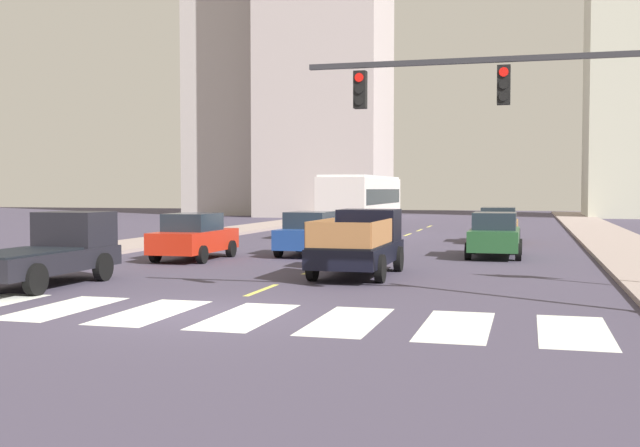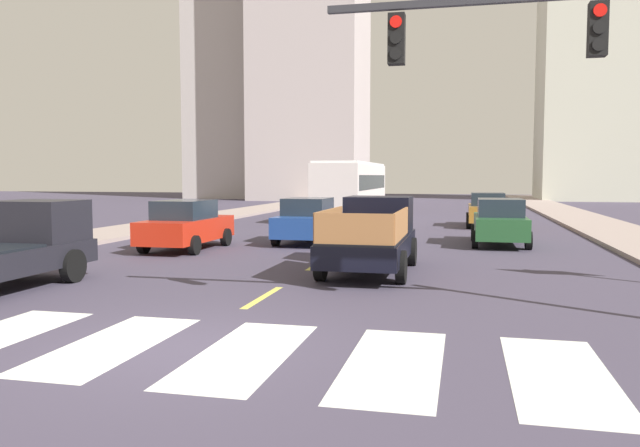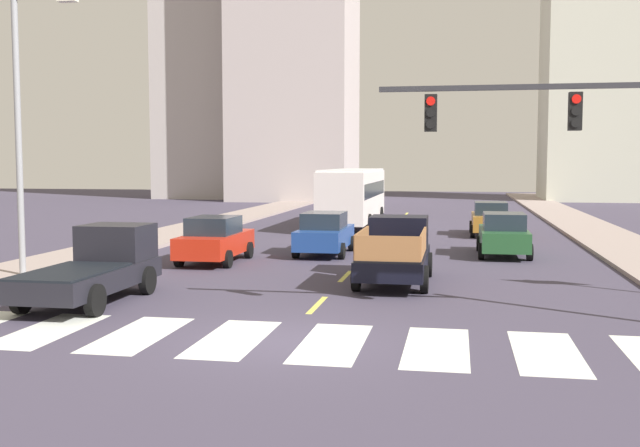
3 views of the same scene
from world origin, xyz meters
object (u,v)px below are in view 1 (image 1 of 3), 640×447
(pickup_dark, at_px, (50,251))
(sedan_mid, at_px, (495,235))
(sedan_near_right, at_px, (311,233))
(city_bus, at_px, (362,201))
(sedan_far, at_px, (498,225))
(sedan_near_left, at_px, (194,236))
(traffic_signal_gantry, at_px, (554,116))
(pickup_stakebed, at_px, (361,244))

(pickup_dark, bearing_deg, sedan_mid, 48.96)
(sedan_mid, xyz_separation_m, sedan_near_right, (-7.08, -0.88, 0.00))
(city_bus, distance_m, sedan_near_right, 12.65)
(sedan_far, relative_size, sedan_near_right, 1.00)
(city_bus, height_order, sedan_near_left, city_bus)
(traffic_signal_gantry, bearing_deg, pickup_dark, 174.44)
(pickup_stakebed, distance_m, sedan_near_right, 7.11)
(city_bus, bearing_deg, traffic_signal_gantry, -70.31)
(pickup_dark, relative_size, sedan_near_left, 1.18)
(traffic_signal_gantry, bearing_deg, sedan_near_right, 125.89)
(city_bus, relative_size, sedan_mid, 2.45)
(pickup_stakebed, height_order, traffic_signal_gantry, traffic_signal_gantry)
(pickup_dark, xyz_separation_m, traffic_signal_gantry, (13.14, -1.28, 3.24))
(pickup_stakebed, relative_size, city_bus, 0.48)
(sedan_mid, height_order, sedan_near_right, same)
(traffic_signal_gantry, bearing_deg, city_bus, 110.78)
(traffic_signal_gantry, bearing_deg, sedan_mid, 97.59)
(city_bus, bearing_deg, sedan_near_left, -101.96)
(city_bus, relative_size, sedan_far, 2.45)
(sedan_far, height_order, sedan_mid, same)
(city_bus, xyz_separation_m, traffic_signal_gantry, (9.40, -24.78, 2.21))
(sedan_mid, xyz_separation_m, traffic_signal_gantry, (1.74, -13.07, 3.30))
(sedan_near_right, bearing_deg, traffic_signal_gantry, -55.01)
(pickup_stakebed, height_order, sedan_mid, pickup_stakebed)
(pickup_dark, xyz_separation_m, sedan_near_right, (4.32, 10.91, -0.06))
(sedan_far, xyz_separation_m, traffic_signal_gantry, (1.91, -21.41, 3.30))
(pickup_dark, xyz_separation_m, city_bus, (3.74, 23.50, 1.03))
(pickup_dark, relative_size, sedan_near_right, 1.18)
(sedan_near_right, distance_m, traffic_signal_gantry, 15.40)
(pickup_dark, height_order, sedan_mid, pickup_dark)
(pickup_dark, distance_m, sedan_far, 23.05)
(city_bus, bearing_deg, sedan_far, -25.32)
(sedan_near_left, relative_size, sedan_mid, 1.00)
(sedan_near_right, bearing_deg, pickup_dark, -112.52)
(pickup_stakebed, height_order, sedan_far, pickup_stakebed)
(pickup_dark, distance_m, traffic_signal_gantry, 13.59)
(sedan_near_left, distance_m, sedan_mid, 11.38)
(pickup_stakebed, relative_size, sedan_near_left, 1.18)
(city_bus, xyz_separation_m, sedan_near_left, (-3.01, -15.68, -1.09))
(sedan_near_left, xyz_separation_m, traffic_signal_gantry, (12.41, -9.10, 3.30))
(pickup_dark, bearing_deg, traffic_signal_gantry, -2.57)
(sedan_near_left, relative_size, traffic_signal_gantry, 0.55)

